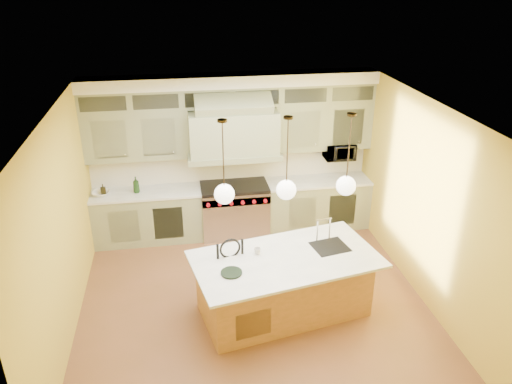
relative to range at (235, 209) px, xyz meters
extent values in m
plane|color=brown|center=(0.00, -2.14, -0.49)|extent=(5.00, 5.00, 0.00)
plane|color=white|center=(0.00, -2.14, 2.41)|extent=(5.00, 5.00, 0.00)
plane|color=gold|center=(0.00, 0.36, 0.96)|extent=(5.00, 0.00, 5.00)
plane|color=gold|center=(0.00, -4.64, 0.96)|extent=(5.00, 0.00, 5.00)
plane|color=gold|center=(-2.50, -2.14, 0.96)|extent=(0.00, 5.00, 5.00)
plane|color=gold|center=(2.50, -2.14, 0.96)|extent=(0.00, 5.00, 5.00)
cube|color=gray|center=(-1.55, 0.03, -0.04)|extent=(1.90, 0.65, 0.90)
cube|color=gray|center=(1.55, 0.03, -0.04)|extent=(1.90, 0.65, 0.90)
cube|color=white|center=(-1.55, 0.03, 0.43)|extent=(1.90, 0.68, 0.04)
cube|color=white|center=(1.55, 0.03, 0.43)|extent=(1.90, 0.68, 0.04)
cube|color=silver|center=(0.00, 0.34, 0.73)|extent=(5.00, 0.04, 0.56)
cube|color=gray|center=(-1.62, 0.18, 1.44)|extent=(1.75, 0.35, 0.85)
cube|color=gray|center=(1.62, 0.18, 1.44)|extent=(1.75, 0.35, 0.85)
cube|color=gray|center=(0.00, 0.01, 1.46)|extent=(1.50, 0.70, 0.75)
cube|color=#777D5B|center=(0.00, 0.01, 1.06)|extent=(1.60, 0.76, 0.10)
cube|color=#333833|center=(0.00, 0.18, 2.04)|extent=(5.00, 0.35, 0.35)
cube|color=white|center=(0.00, 0.16, 2.31)|extent=(5.00, 0.47, 0.20)
cube|color=silver|center=(0.00, 0.01, -0.04)|extent=(1.20, 0.70, 0.90)
cube|color=black|center=(0.00, 0.01, 0.44)|extent=(1.20, 0.70, 0.06)
cube|color=silver|center=(0.00, -0.31, 0.29)|extent=(1.20, 0.06, 0.14)
cube|color=olive|center=(0.39, -2.39, -0.05)|extent=(2.43, 1.49, 0.88)
cube|color=white|center=(0.40, -2.44, 0.41)|extent=(2.73, 1.79, 0.04)
cube|color=black|center=(1.08, -2.26, 0.41)|extent=(0.56, 0.52, 0.05)
cylinder|color=black|center=(-0.44, -2.65, -0.14)|extent=(0.04, 0.04, 0.69)
cylinder|color=black|center=(-0.09, -2.58, -0.14)|extent=(0.04, 0.04, 0.69)
cylinder|color=black|center=(-0.51, -2.31, -0.14)|extent=(0.04, 0.04, 0.69)
cylinder|color=black|center=(-0.17, -2.23, -0.14)|extent=(0.04, 0.04, 0.69)
cube|color=black|center=(-0.30, -2.44, 0.22)|extent=(0.49, 0.49, 0.05)
torus|color=black|center=(-0.34, -2.27, 0.56)|extent=(0.30, 0.09, 0.30)
imported|color=black|center=(1.95, 0.11, 0.96)|extent=(0.54, 0.37, 0.30)
imported|color=#173414|center=(-1.70, 0.01, 0.60)|extent=(0.13, 0.13, 0.29)
imported|color=black|center=(-2.26, 0.01, 0.55)|extent=(0.10, 0.10, 0.19)
imported|color=white|center=(-2.30, 0.00, 0.49)|extent=(0.34, 0.34, 0.07)
imported|color=beige|center=(0.04, -2.27, 0.48)|extent=(0.11, 0.11, 0.09)
cylinder|color=#2D2319|center=(-0.41, -2.39, 2.39)|extent=(0.12, 0.12, 0.03)
cylinder|color=#2D2319|center=(-0.41, -2.39, 1.95)|extent=(0.02, 0.02, 0.93)
sphere|color=white|center=(-0.41, -2.39, 1.43)|extent=(0.26, 0.26, 0.26)
cylinder|color=#2D2319|center=(0.39, -2.39, 2.39)|extent=(0.12, 0.12, 0.03)
cylinder|color=#2D2319|center=(0.39, -2.39, 1.95)|extent=(0.02, 0.02, 0.93)
sphere|color=white|center=(0.39, -2.39, 1.43)|extent=(0.26, 0.26, 0.26)
cylinder|color=#2D2319|center=(1.19, -2.39, 2.39)|extent=(0.12, 0.12, 0.03)
cylinder|color=#2D2319|center=(1.19, -2.39, 1.95)|extent=(0.02, 0.02, 0.93)
sphere|color=white|center=(1.19, -2.39, 1.43)|extent=(0.26, 0.26, 0.26)
camera|label=1|loc=(-0.94, -8.08, 4.10)|focal=35.00mm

